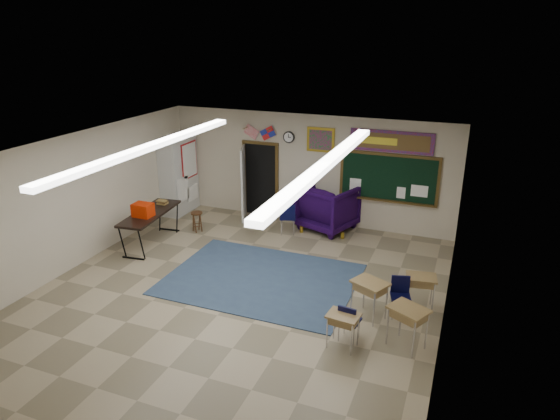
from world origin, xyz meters
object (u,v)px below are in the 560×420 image
at_px(wooden_stool, 197,222).
at_px(student_desk_front_right, 420,290).
at_px(wingback_armchair, 328,207).
at_px(folding_table, 151,227).
at_px(student_desk_front_left, 369,298).

bearing_deg(wooden_stool, student_desk_front_right, -16.73).
height_order(wingback_armchair, student_desk_front_right, wingback_armchair).
xyz_separation_m(folding_table, wooden_stool, (0.64, 1.14, -0.19)).
relative_size(wingback_armchair, student_desk_front_right, 1.98).
height_order(wingback_armchair, student_desk_front_left, wingback_armchair).
bearing_deg(folding_table, wooden_stool, 54.81).
height_order(wingback_armchair, folding_table, wingback_armchair).
xyz_separation_m(wingback_armchair, student_desk_front_left, (1.97, -3.98, -0.20)).
bearing_deg(student_desk_front_left, folding_table, -167.52).
distance_m(student_desk_front_right, folding_table, 6.66).
height_order(student_desk_front_right, folding_table, folding_table).
bearing_deg(folding_table, wingback_armchair, 28.51).
distance_m(student_desk_front_left, folding_table, 5.94).
distance_m(wingback_armchair, student_desk_front_left, 4.45).
distance_m(wingback_armchair, student_desk_front_right, 4.34).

